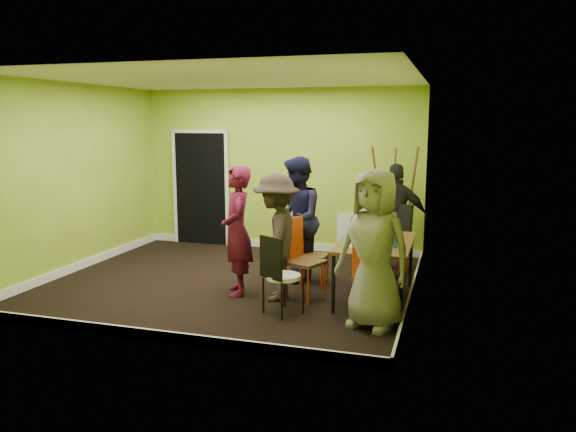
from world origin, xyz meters
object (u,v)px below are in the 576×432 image
object	(u,v)px
blue_bottle	(394,239)
person_back_end	(396,217)
thermos	(375,232)
dining_table	(376,245)
orange_bottle	(373,234)
chair_left_far	(309,249)
person_left_near	(276,237)
chair_back_end	(397,224)
easel	(394,205)
chair_bentwood	(279,271)
chair_left_near	(300,254)
person_standing	(237,231)
person_left_far	(296,219)
chair_front_end	(372,272)
person_front_end	(374,249)

from	to	relation	value
blue_bottle	person_back_end	size ratio (longest dim) A/B	0.13
thermos	blue_bottle	size ratio (longest dim) A/B	0.93
dining_table	orange_bottle	bearing A→B (deg)	106.73
chair_left_far	person_left_near	bearing A→B (deg)	-12.94
chair_back_end	person_back_end	bearing A→B (deg)	-67.39
dining_table	easel	bearing A→B (deg)	90.04
chair_bentwood	person_back_end	world-z (taller)	person_back_end
chair_left_far	person_back_end	distance (m)	1.57
thermos	person_back_end	size ratio (longest dim) A/B	0.12
chair_left_far	dining_table	bearing A→B (deg)	68.73
chair_left_near	chair_back_end	world-z (taller)	chair_left_near
orange_bottle	person_standing	size ratio (longest dim) A/B	0.05
chair_bentwood	easel	size ratio (longest dim) A/B	0.51
person_back_end	person_standing	bearing A→B (deg)	40.40
chair_back_end	orange_bottle	world-z (taller)	chair_back_end
person_left_far	chair_left_near	bearing A→B (deg)	4.19
chair_back_end	thermos	world-z (taller)	chair_back_end
person_standing	orange_bottle	bearing A→B (deg)	84.36
person_standing	chair_back_end	bearing A→B (deg)	108.54
chair_front_end	person_front_end	size ratio (longest dim) A/B	0.57
dining_table	person_standing	size ratio (longest dim) A/B	0.89
person_back_end	chair_left_far	bearing A→B (deg)	41.54
thermos	person_back_end	xyz separation A→B (m)	(0.11, 1.47, -0.04)
chair_left_far	person_left_near	world-z (taller)	person_left_near
chair_left_near	person_left_near	size ratio (longest dim) A/B	0.64
chair_back_end	blue_bottle	bearing A→B (deg)	106.60
chair_bentwood	person_left_far	size ratio (longest dim) A/B	0.54
person_left_far	easel	bearing A→B (deg)	126.65
dining_table	chair_back_end	size ratio (longest dim) A/B	1.47
blue_bottle	person_left_far	size ratio (longest dim) A/B	0.12
chair_bentwood	person_left_near	size ratio (longest dim) A/B	0.59
person_back_end	person_front_end	xyz separation A→B (m)	(0.03, -2.54, 0.06)
person_standing	person_front_end	xyz separation A→B (m)	(1.87, -0.70, 0.03)
chair_left_far	chair_back_end	world-z (taller)	chair_back_end
chair_left_far	orange_bottle	size ratio (longest dim) A/B	10.54
thermos	chair_front_end	bearing A→B (deg)	-83.68
chair_back_end	chair_front_end	world-z (taller)	chair_back_end
chair_front_end	easel	bearing A→B (deg)	108.93
chair_left_far	chair_left_near	size ratio (longest dim) A/B	0.85
person_left_near	chair_front_end	bearing A→B (deg)	66.97
chair_left_near	orange_bottle	bearing A→B (deg)	140.47
chair_back_end	person_left_near	xyz separation A→B (m)	(-1.31, -1.77, 0.08)
person_left_far	person_left_near	bearing A→B (deg)	-14.72
blue_bottle	person_left_far	distance (m)	1.68
blue_bottle	person_front_end	size ratio (longest dim) A/B	0.12
orange_bottle	person_back_end	xyz separation A→B (m)	(0.17, 1.28, 0.02)
blue_bottle	person_back_end	bearing A→B (deg)	95.33
orange_bottle	easel	bearing A→B (deg)	87.54
chair_left_far	chair_back_end	xyz separation A→B (m)	(1.09, 0.98, 0.23)
chair_back_end	orange_bottle	distance (m)	1.17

